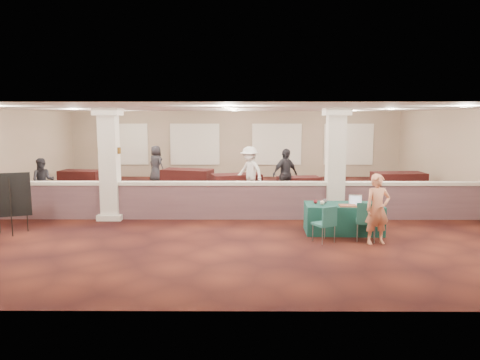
{
  "coord_description": "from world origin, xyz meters",
  "views": [
    {
      "loc": [
        0.34,
        -14.88,
        3.01
      ],
      "look_at": [
        0.26,
        -2.0,
        1.22
      ],
      "focal_mm": 35.0,
      "sensor_mm": 36.0,
      "label": 1
    }
  ],
  "objects_px": {
    "near_table": "(343,218)",
    "attendee_a": "(43,181)",
    "far_table_back_center": "(187,179)",
    "attendee_d": "(156,164)",
    "conf_chair_main": "(366,218)",
    "far_table_back_right": "(398,183)",
    "far_table_front_center": "(236,184)",
    "attendee_b": "(250,171)",
    "conf_chair_side": "(326,221)",
    "attendee_c": "(285,175)",
    "far_table_front_right": "(299,185)",
    "easel_board": "(11,195)",
    "woman": "(377,209)",
    "far_table_front_left": "(80,195)",
    "far_table_back_left": "(81,179)"
  },
  "relations": [
    {
      "from": "near_table",
      "to": "far_table_back_left",
      "type": "relative_size",
      "value": 1.12
    },
    {
      "from": "far_table_front_left",
      "to": "attendee_b",
      "type": "bearing_deg",
      "value": 20.46
    },
    {
      "from": "easel_board",
      "to": "far_table_back_center",
      "type": "height_order",
      "value": "easel_board"
    },
    {
      "from": "near_table",
      "to": "attendee_a",
      "type": "xyz_separation_m",
      "value": [
        -9.43,
        4.0,
        0.41
      ]
    },
    {
      "from": "far_table_back_center",
      "to": "attendee_c",
      "type": "height_order",
      "value": "attendee_c"
    },
    {
      "from": "conf_chair_main",
      "to": "far_table_front_center",
      "type": "distance_m",
      "value": 7.65
    },
    {
      "from": "attendee_a",
      "to": "attendee_b",
      "type": "height_order",
      "value": "attendee_b"
    },
    {
      "from": "easel_board",
      "to": "far_table_back_center",
      "type": "xyz_separation_m",
      "value": [
        3.57,
        7.43,
        -0.59
      ]
    },
    {
      "from": "far_table_front_center",
      "to": "far_table_back_right",
      "type": "height_order",
      "value": "far_table_back_right"
    },
    {
      "from": "conf_chair_main",
      "to": "far_table_back_right",
      "type": "distance_m",
      "value": 7.81
    },
    {
      "from": "far_table_front_center",
      "to": "attendee_b",
      "type": "height_order",
      "value": "attendee_b"
    },
    {
      "from": "near_table",
      "to": "far_table_front_center",
      "type": "height_order",
      "value": "far_table_front_center"
    },
    {
      "from": "attendee_a",
      "to": "far_table_front_center",
      "type": "bearing_deg",
      "value": 2.53
    },
    {
      "from": "conf_chair_side",
      "to": "attendee_c",
      "type": "xyz_separation_m",
      "value": [
        -0.47,
        5.55,
        0.4
      ]
    },
    {
      "from": "attendee_d",
      "to": "far_table_front_left",
      "type": "bearing_deg",
      "value": 112.2
    },
    {
      "from": "far_table_front_right",
      "to": "attendee_d",
      "type": "xyz_separation_m",
      "value": [
        -6.07,
        3.05,
        0.5
      ]
    },
    {
      "from": "woman",
      "to": "attendee_b",
      "type": "relative_size",
      "value": 0.89
    },
    {
      "from": "woman",
      "to": "attendee_c",
      "type": "height_order",
      "value": "attendee_c"
    },
    {
      "from": "woman",
      "to": "far_table_back_right",
      "type": "distance_m",
      "value": 7.91
    },
    {
      "from": "woman",
      "to": "far_table_back_center",
      "type": "relative_size",
      "value": 0.83
    },
    {
      "from": "far_table_back_right",
      "to": "attendee_a",
      "type": "relative_size",
      "value": 1.26
    },
    {
      "from": "conf_chair_main",
      "to": "attendee_d",
      "type": "relative_size",
      "value": 0.58
    },
    {
      "from": "conf_chair_main",
      "to": "attendee_b",
      "type": "height_order",
      "value": "attendee_b"
    },
    {
      "from": "attendee_c",
      "to": "attendee_d",
      "type": "bearing_deg",
      "value": 104.35
    },
    {
      "from": "conf_chair_main",
      "to": "woman",
      "type": "height_order",
      "value": "woman"
    },
    {
      "from": "easel_board",
      "to": "far_table_front_left",
      "type": "bearing_deg",
      "value": 61.86
    },
    {
      "from": "far_table_back_left",
      "to": "far_table_back_center",
      "type": "xyz_separation_m",
      "value": [
        4.56,
        -0.54,
        0.06
      ]
    },
    {
      "from": "far_table_front_right",
      "to": "far_table_back_center",
      "type": "relative_size",
      "value": 0.8
    },
    {
      "from": "attendee_b",
      "to": "attendee_c",
      "type": "bearing_deg",
      "value": 8.06
    },
    {
      "from": "attendee_d",
      "to": "far_table_front_right",
      "type": "bearing_deg",
      "value": -170.13
    },
    {
      "from": "near_table",
      "to": "far_table_back_left",
      "type": "height_order",
      "value": "near_table"
    },
    {
      "from": "far_table_back_right",
      "to": "attendee_b",
      "type": "xyz_separation_m",
      "value": [
        -5.82,
        -0.8,
        0.53
      ]
    },
    {
      "from": "far_table_front_center",
      "to": "attendee_c",
      "type": "xyz_separation_m",
      "value": [
        1.75,
        -1.5,
        0.55
      ]
    },
    {
      "from": "far_table_back_center",
      "to": "attendee_d",
      "type": "height_order",
      "value": "attendee_d"
    },
    {
      "from": "far_table_back_left",
      "to": "woman",
      "type": "bearing_deg",
      "value": -41.35
    },
    {
      "from": "attendee_d",
      "to": "far_table_back_left",
      "type": "bearing_deg",
      "value": 61.94
    },
    {
      "from": "far_table_front_center",
      "to": "far_table_back_left",
      "type": "height_order",
      "value": "far_table_front_center"
    },
    {
      "from": "near_table",
      "to": "attendee_b",
      "type": "distance_m",
      "value": 6.0
    },
    {
      "from": "woman",
      "to": "far_table_back_center",
      "type": "xyz_separation_m",
      "value": [
        -5.43,
        8.25,
        -0.42
      ]
    },
    {
      "from": "easel_board",
      "to": "far_table_back_right",
      "type": "distance_m",
      "value": 13.6
    },
    {
      "from": "near_table",
      "to": "conf_chair_main",
      "type": "relative_size",
      "value": 2.02
    },
    {
      "from": "far_table_front_center",
      "to": "attendee_d",
      "type": "xyz_separation_m",
      "value": [
        -3.67,
        3.05,
        0.45
      ]
    },
    {
      "from": "far_table_back_right",
      "to": "near_table",
      "type": "bearing_deg",
      "value": -119.03
    },
    {
      "from": "far_table_front_right",
      "to": "far_table_back_center",
      "type": "bearing_deg",
      "value": 165.85
    },
    {
      "from": "far_table_front_center",
      "to": "far_table_back_left",
      "type": "xyz_separation_m",
      "value": [
        -6.59,
        1.66,
        -0.03
      ]
    },
    {
      "from": "far_table_back_right",
      "to": "attendee_d",
      "type": "distance_m",
      "value": 10.4
    },
    {
      "from": "attendee_c",
      "to": "attendee_d",
      "type": "distance_m",
      "value": 7.07
    },
    {
      "from": "far_table_front_center",
      "to": "far_table_back_right",
      "type": "relative_size",
      "value": 0.95
    },
    {
      "from": "easel_board",
      "to": "far_table_front_center",
      "type": "distance_m",
      "value": 8.46
    },
    {
      "from": "attendee_a",
      "to": "attendee_c",
      "type": "xyz_separation_m",
      "value": [
        8.34,
        0.6,
        0.14
      ]
    }
  ]
}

